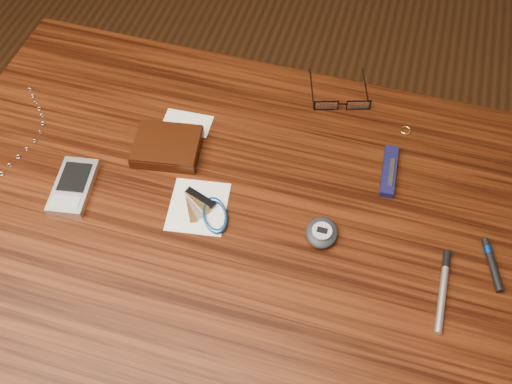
# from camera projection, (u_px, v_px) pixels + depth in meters

# --- Properties ---
(ground) EXTENTS (3.80, 3.80, 0.00)m
(ground) POSITION_uv_depth(u_px,v_px,m) (233.00, 357.00, 1.55)
(ground) COLOR #472814
(ground) RESTS_ON ground
(desk) EXTENTS (1.00, 0.70, 0.75)m
(desk) POSITION_uv_depth(u_px,v_px,m) (221.00, 240.00, 1.01)
(desk) COLOR #3B1709
(desk) RESTS_ON ground
(wallet_and_card) EXTENTS (0.13, 0.15, 0.02)m
(wallet_and_card) POSITION_uv_depth(u_px,v_px,m) (168.00, 146.00, 0.99)
(wallet_and_card) COLOR black
(wallet_and_card) RESTS_ON desk
(eyeglasses) EXTENTS (0.13, 0.13, 0.02)m
(eyeglasses) POSITION_uv_depth(u_px,v_px,m) (342.00, 103.00, 1.04)
(eyeglasses) COLOR black
(eyeglasses) RESTS_ON desk
(gold_ring) EXTENTS (0.03, 0.03, 0.00)m
(gold_ring) POSITION_uv_depth(u_px,v_px,m) (406.00, 130.00, 1.02)
(gold_ring) COLOR #E6C567
(gold_ring) RESTS_ON desk
(pda_phone) EXTENTS (0.08, 0.12, 0.02)m
(pda_phone) POSITION_uv_depth(u_px,v_px,m) (73.00, 186.00, 0.94)
(pda_phone) COLOR silver
(pda_phone) RESTS_ON desk
(pedometer) EXTENTS (0.05, 0.06, 0.02)m
(pedometer) POSITION_uv_depth(u_px,v_px,m) (322.00, 233.00, 0.89)
(pedometer) COLOR black
(pedometer) RESTS_ON desk
(notepad_keys) EXTENTS (0.12, 0.12, 0.01)m
(notepad_keys) POSITION_uv_depth(u_px,v_px,m) (207.00, 211.00, 0.92)
(notepad_keys) COLOR white
(notepad_keys) RESTS_ON desk
(pocket_knife) EXTENTS (0.03, 0.10, 0.01)m
(pocket_knife) POSITION_uv_depth(u_px,v_px,m) (389.00, 171.00, 0.96)
(pocket_knife) COLOR #121439
(pocket_knife) RESTS_ON desk
(silver_pen) EXTENTS (0.01, 0.14, 0.01)m
(silver_pen) POSITION_uv_depth(u_px,v_px,m) (444.00, 284.00, 0.85)
(silver_pen) COLOR silver
(silver_pen) RESTS_ON desk
(black_blue_pen) EXTENTS (0.04, 0.09, 0.01)m
(black_blue_pen) POSITION_uv_depth(u_px,v_px,m) (492.00, 263.00, 0.87)
(black_blue_pen) COLOR black
(black_blue_pen) RESTS_ON desk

